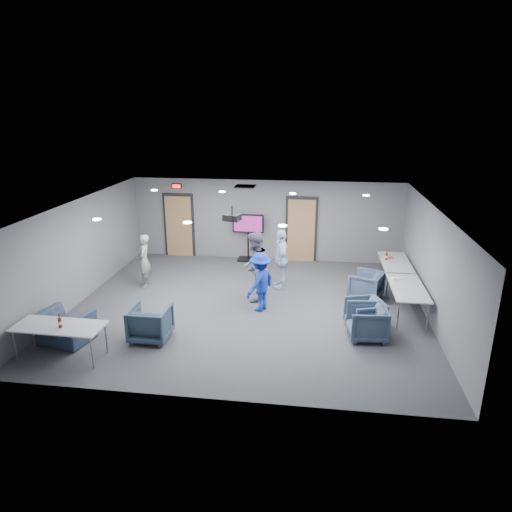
# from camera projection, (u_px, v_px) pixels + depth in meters

# --- Properties ---
(floor) EXTENTS (9.00, 9.00, 0.00)m
(floor) POSITION_uv_depth(u_px,v_px,m) (248.00, 307.00, 11.94)
(floor) COLOR #35373C
(floor) RESTS_ON ground
(ceiling) EXTENTS (9.00, 9.00, 0.00)m
(ceiling) POSITION_uv_depth(u_px,v_px,m) (247.00, 205.00, 11.10)
(ceiling) COLOR white
(ceiling) RESTS_ON wall_back
(wall_back) EXTENTS (9.00, 0.02, 2.70)m
(wall_back) POSITION_uv_depth(u_px,v_px,m) (266.00, 220.00, 15.28)
(wall_back) COLOR slate
(wall_back) RESTS_ON floor
(wall_front) EXTENTS (9.00, 0.02, 2.70)m
(wall_front) POSITION_uv_depth(u_px,v_px,m) (212.00, 332.00, 7.76)
(wall_front) COLOR slate
(wall_front) RESTS_ON floor
(wall_left) EXTENTS (0.02, 8.00, 2.70)m
(wall_left) POSITION_uv_depth(u_px,v_px,m) (80.00, 251.00, 12.09)
(wall_left) COLOR slate
(wall_left) RESTS_ON floor
(wall_right) EXTENTS (0.02, 8.00, 2.70)m
(wall_right) POSITION_uv_depth(u_px,v_px,m) (433.00, 266.00, 10.95)
(wall_right) COLOR slate
(wall_right) RESTS_ON floor
(door_left) EXTENTS (1.06, 0.17, 2.24)m
(door_left) POSITION_uv_depth(u_px,v_px,m) (179.00, 226.00, 15.71)
(door_left) COLOR black
(door_left) RESTS_ON wall_back
(door_right) EXTENTS (1.06, 0.17, 2.24)m
(door_right) POSITION_uv_depth(u_px,v_px,m) (301.00, 230.00, 15.18)
(door_right) COLOR black
(door_right) RESTS_ON wall_back
(exit_sign) EXTENTS (0.32, 0.08, 0.16)m
(exit_sign) POSITION_uv_depth(u_px,v_px,m) (177.00, 186.00, 15.26)
(exit_sign) COLOR black
(exit_sign) RESTS_ON wall_back
(hvac_diffuser) EXTENTS (0.60, 0.60, 0.03)m
(hvac_diffuser) POSITION_uv_depth(u_px,v_px,m) (245.00, 186.00, 13.80)
(hvac_diffuser) COLOR black
(hvac_diffuser) RESTS_ON ceiling
(downlights) EXTENTS (6.18, 3.78, 0.02)m
(downlights) POSITION_uv_depth(u_px,v_px,m) (247.00, 206.00, 11.10)
(downlights) COLOR white
(downlights) RESTS_ON ceiling
(person_a) EXTENTS (0.48, 0.63, 1.55)m
(person_a) POSITION_uv_depth(u_px,v_px,m) (144.00, 261.00, 13.08)
(person_a) COLOR gray
(person_a) RESTS_ON floor
(person_b) EXTENTS (0.83, 1.00, 1.89)m
(person_b) POSITION_uv_depth(u_px,v_px,m) (255.00, 267.00, 12.09)
(person_b) COLOR slate
(person_b) RESTS_ON floor
(person_c) EXTENTS (0.62, 1.07, 1.72)m
(person_c) POSITION_uv_depth(u_px,v_px,m) (281.00, 259.00, 12.97)
(person_c) COLOR silver
(person_c) RESTS_ON floor
(person_d) EXTENTS (0.96, 1.14, 1.54)m
(person_d) POSITION_uv_depth(u_px,v_px,m) (260.00, 282.00, 11.53)
(person_d) COLOR #18309C
(person_d) RESTS_ON floor
(chair_right_a) EXTENTS (1.07, 1.06, 0.75)m
(chair_right_a) POSITION_uv_depth(u_px,v_px,m) (366.00, 285.00, 12.38)
(chair_right_a) COLOR #3E4E6B
(chair_right_a) RESTS_ON floor
(chair_right_b) EXTENTS (1.00, 0.98, 0.72)m
(chair_right_b) POSITION_uv_depth(u_px,v_px,m) (365.00, 315.00, 10.66)
(chair_right_b) COLOR #3D516B
(chair_right_b) RESTS_ON floor
(chair_right_c) EXTENTS (0.92, 0.90, 0.77)m
(chair_right_c) POSITION_uv_depth(u_px,v_px,m) (367.00, 322.00, 10.23)
(chair_right_c) COLOR #384A61
(chair_right_c) RESTS_ON floor
(chair_front_a) EXTENTS (0.85, 0.87, 0.79)m
(chair_front_a) POSITION_uv_depth(u_px,v_px,m) (151.00, 323.00, 10.18)
(chair_front_a) COLOR #324256
(chair_front_a) RESTS_ON floor
(chair_front_b) EXTENTS (1.26, 1.15, 0.71)m
(chair_front_b) POSITION_uv_depth(u_px,v_px,m) (64.00, 328.00, 10.05)
(chair_front_b) COLOR #343F5A
(chair_front_b) RESTS_ON floor
(table_right_a) EXTENTS (0.81, 1.93, 0.73)m
(table_right_a) POSITION_uv_depth(u_px,v_px,m) (396.00, 263.00, 13.13)
(table_right_a) COLOR silver
(table_right_a) RESTS_ON floor
(table_right_b) EXTENTS (0.82, 1.97, 0.73)m
(table_right_b) POSITION_uv_depth(u_px,v_px,m) (407.00, 288.00, 11.35)
(table_right_b) COLOR silver
(table_right_b) RESTS_ON floor
(table_front_left) EXTENTS (1.86, 0.81, 0.73)m
(table_front_left) POSITION_uv_depth(u_px,v_px,m) (59.00, 327.00, 9.34)
(table_front_left) COLOR silver
(table_front_left) RESTS_ON floor
(bottle_front) EXTENTS (0.08, 0.08, 0.30)m
(bottle_front) POSITION_uv_depth(u_px,v_px,m) (60.00, 323.00, 9.21)
(bottle_front) COLOR #56200E
(bottle_front) RESTS_ON table_front_left
(bottle_right) EXTENTS (0.07, 0.07, 0.28)m
(bottle_right) POSITION_uv_depth(u_px,v_px,m) (387.00, 256.00, 13.28)
(bottle_right) COLOR #56200E
(bottle_right) RESTS_ON table_right_a
(snack_box) EXTENTS (0.20, 0.16, 0.04)m
(snack_box) POSITION_uv_depth(u_px,v_px,m) (390.00, 257.00, 13.47)
(snack_box) COLOR #CD4B33
(snack_box) RESTS_ON table_right_a
(wrapper) EXTENTS (0.25, 0.19, 0.05)m
(wrapper) POSITION_uv_depth(u_px,v_px,m) (396.00, 278.00, 11.81)
(wrapper) COLOR white
(wrapper) RESTS_ON table_right_b
(tv_stand) EXTENTS (1.04, 0.50, 1.60)m
(tv_stand) POSITION_uv_depth(u_px,v_px,m) (248.00, 235.00, 15.26)
(tv_stand) COLOR black
(tv_stand) RESTS_ON floor
(projector) EXTENTS (0.45, 0.41, 0.37)m
(projector) POSITION_uv_depth(u_px,v_px,m) (232.00, 217.00, 11.19)
(projector) COLOR black
(projector) RESTS_ON ceiling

